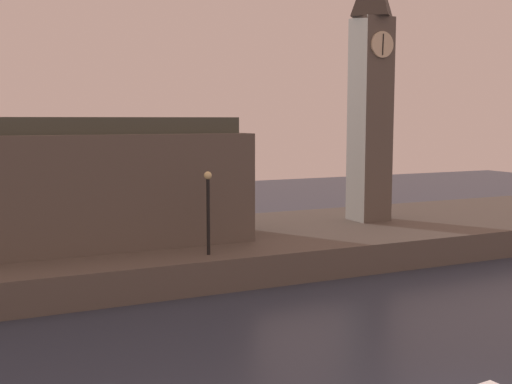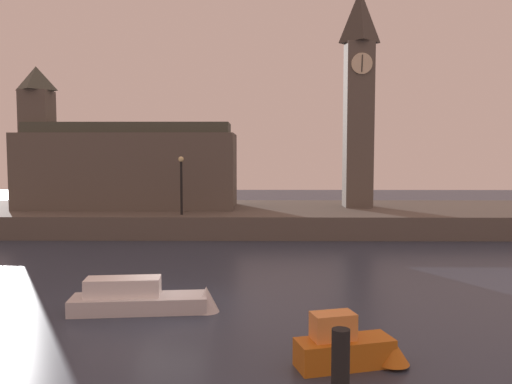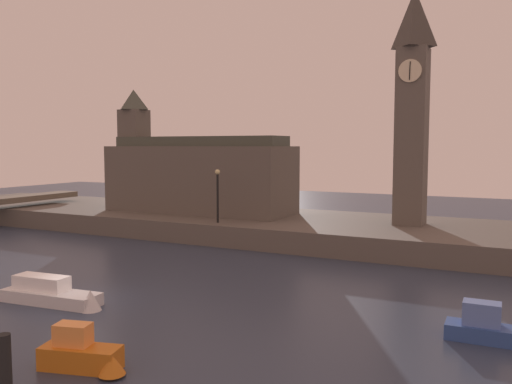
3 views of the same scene
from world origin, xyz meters
TOP-DOWN VIEW (x-y plane):
  - ground_plane at (0.00, 0.00)m, footprint 120.00×120.00m
  - far_embankment at (0.00, 20.00)m, footprint 70.00×12.00m
  - clock_tower at (10.50, 20.59)m, footprint 2.19×2.24m
  - parliament_hall at (-7.03, 20.07)m, footprint 15.71×5.44m
  - streetlamp at (-1.93, 15.38)m, footprint 0.36×0.36m
  - mooring_post_right at (4.97, -7.59)m, footprint 0.39×0.39m
  - boat_tour_blue at (17.08, 3.14)m, footprint 3.72×1.16m
  - boat_patrol_orange at (5.60, -5.22)m, footprint 3.11×1.55m
  - boat_ferry_white at (-0.50, -0.60)m, footprint 5.40×1.81m

SIDE VIEW (x-z plane):
  - ground_plane at x=0.00m, z-range 0.00..0.00m
  - boat_ferry_white at x=-0.50m, z-range -0.32..1.15m
  - boat_tour_blue at x=17.08m, z-range -0.30..1.20m
  - boat_patrol_orange at x=5.60m, z-range -0.20..1.21m
  - far_embankment at x=0.00m, z-range 0.00..1.50m
  - mooring_post_right at x=4.97m, z-range 0.00..1.80m
  - streetlamp at x=-1.93m, z-range 1.98..5.79m
  - parliament_hall at x=-7.03m, z-range -0.53..9.84m
  - clock_tower at x=10.50m, z-range 1.80..17.82m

